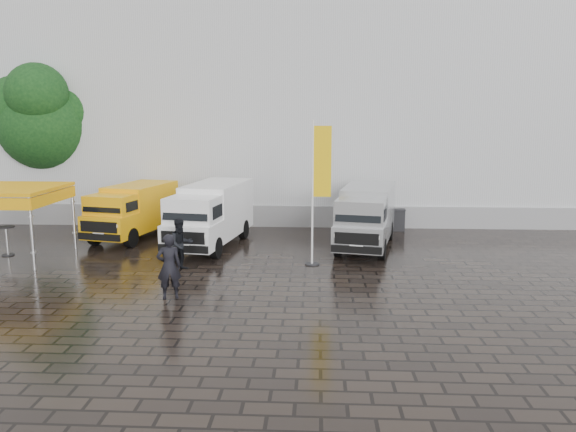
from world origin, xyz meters
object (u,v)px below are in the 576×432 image
wheelie_bin (398,220)px  van_white (211,216)px  canopy_tent (7,191)px  flagpole (318,185)px  person_tent (181,244)px  person_front (169,266)px  cocktail_table (7,241)px  van_yellow (133,212)px  van_silver (366,218)px

wheelie_bin → van_white: bearing=-153.6°
canopy_tent → flagpole: flagpole is taller
van_white → person_tent: size_ratio=3.21×
canopy_tent → person_front: canopy_tent is taller
canopy_tent → wheelie_bin: canopy_tent is taller
cocktail_table → person_front: 8.69m
flagpole → person_front: flagpole is taller
canopy_tent → cocktail_table: canopy_tent is taller
canopy_tent → wheelie_bin: bearing=21.7°
cocktail_table → person_tent: bearing=-13.5°
flagpole → person_tent: size_ratio=2.84×
van_yellow → person_tent: bearing=-43.5°
van_silver → cocktail_table: van_silver is taller
wheelie_bin → person_tent: (-8.23, -7.14, 0.39)m
cocktail_table → person_tent: (6.96, -1.67, 0.34)m
van_yellow → wheelie_bin: 11.71m
van_yellow → canopy_tent: canopy_tent is taller
wheelie_bin → van_yellow: bearing=-167.0°
wheelie_bin → person_front: person_front is taller
person_front → flagpole: bearing=-153.5°
cocktail_table → canopy_tent: bearing=-45.5°
van_silver → flagpole: size_ratio=1.09×
van_yellow → flagpole: 8.90m
van_white → person_tent: bearing=-86.5°
van_silver → person_tent: bearing=-138.8°
flagpole → canopy_tent: bearing=178.4°
van_silver → cocktail_table: size_ratio=4.99×
person_front → wheelie_bin: bearing=-144.4°
van_yellow → person_tent: size_ratio=2.74×
canopy_tent → cocktail_table: size_ratio=3.16×
van_white → cocktail_table: 7.57m
cocktail_table → wheelie_bin: (15.19, 5.47, -0.05)m
van_yellow → wheelie_bin: size_ratio=4.90×
van_white → wheelie_bin: van_white is taller
flagpole → person_front: 6.02m
van_yellow → van_white: 3.84m
van_yellow → cocktail_table: van_yellow is taller
van_silver → cocktail_table: bearing=-159.9°
van_white → flagpole: (4.22, -2.58, 1.57)m
wheelie_bin → van_silver: bearing=-115.1°
flagpole → wheelie_bin: size_ratio=5.07×
canopy_tent → person_tent: bearing=-10.9°
van_silver → flagpole: bearing=-113.3°
person_tent → van_silver: bearing=-10.1°
van_silver → canopy_tent: canopy_tent is taller
canopy_tent → person_front: (6.94, -4.23, -1.53)m
wheelie_bin → person_front: 12.80m
van_white → flagpole: flagpole is taller
van_white → person_front: bearing=-80.6°
canopy_tent → person_tent: 6.87m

